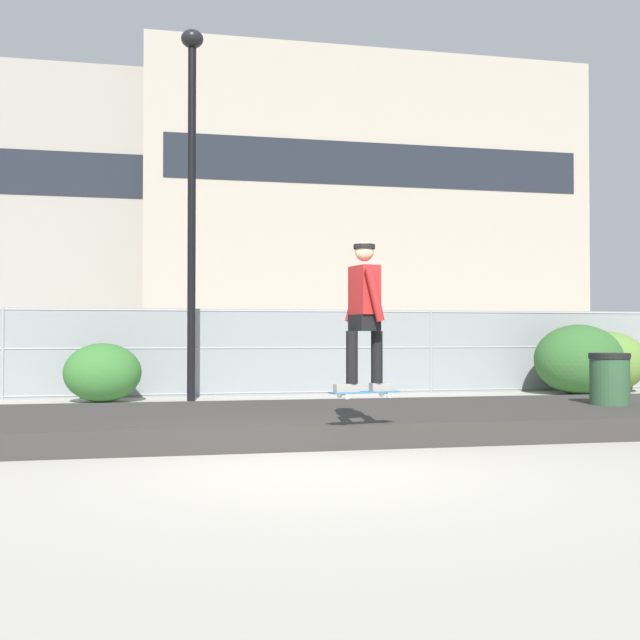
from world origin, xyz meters
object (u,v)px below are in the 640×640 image
(shrub_center, at_px, (579,359))
(trash_bin, at_px, (610,388))
(skater, at_px, (364,308))
(parked_car_mid, at_px, (314,353))
(street_lamp, at_px, (192,172))
(skateboard, at_px, (364,393))
(shrub_left, at_px, (103,373))
(shrub_right, at_px, (609,362))
(parked_car_near, at_px, (59,355))
(parked_car_far, at_px, (571,352))

(shrub_center, xyz_separation_m, trash_bin, (-2.54, -5.19, -0.24))
(trash_bin, bearing_deg, skater, -155.72)
(parked_car_mid, relative_size, shrub_center, 2.29)
(skater, distance_m, street_lamp, 7.86)
(skateboard, xyz_separation_m, shrub_left, (-3.30, 7.16, -0.09))
(skateboard, relative_size, street_lamp, 0.11)
(shrub_center, bearing_deg, parked_car_mid, 143.09)
(shrub_left, distance_m, trash_bin, 9.15)
(skateboard, height_order, parked_car_mid, parked_car_mid)
(skateboard, height_order, street_lamp, street_lamp)
(shrub_right, bearing_deg, parked_car_near, 166.60)
(street_lamp, xyz_separation_m, trash_bin, (5.81, -5.22, -4.00))
(shrub_center, height_order, trash_bin, shrub_center)
(skateboard, xyz_separation_m, skater, (0.00, 0.00, 0.94))
(shrub_right, bearing_deg, trash_bin, -122.15)
(parked_car_far, bearing_deg, skateboard, -128.95)
(shrub_left, height_order, shrub_right, shrub_right)
(parked_car_near, bearing_deg, skater, -66.81)
(parked_car_mid, height_order, shrub_left, parked_car_mid)
(shrub_left, bearing_deg, skater, -65.27)
(street_lamp, height_order, shrub_left, street_lamp)
(shrub_right, distance_m, trash_bin, 6.78)
(parked_car_mid, height_order, shrub_right, parked_car_mid)
(skateboard, height_order, parked_car_near, parked_car_near)
(street_lamp, bearing_deg, skater, -77.22)
(street_lamp, relative_size, shrub_center, 3.72)
(skater, bearing_deg, street_lamp, 102.78)
(skateboard, xyz_separation_m, parked_car_far, (8.51, 10.52, 0.18))
(street_lamp, height_order, parked_car_near, street_lamp)
(skater, xyz_separation_m, parked_car_near, (-4.52, 10.56, -0.76))
(street_lamp, relative_size, parked_car_mid, 1.62)
(skater, bearing_deg, shrub_center, 46.45)
(parked_car_far, height_order, shrub_right, parked_car_far)
(shrub_left, relative_size, shrub_center, 0.75)
(shrub_center, bearing_deg, skateboard, -133.55)
(shrub_center, relative_size, shrub_right, 1.11)
(skateboard, distance_m, trash_bin, 4.60)
(parked_car_far, distance_m, shrub_center, 3.87)
(parked_car_near, height_order, shrub_left, parked_car_near)
(parked_car_far, relative_size, trash_bin, 4.38)
(shrub_center, relative_size, trash_bin, 1.91)
(parked_car_far, bearing_deg, parked_car_near, 179.83)
(skater, xyz_separation_m, street_lamp, (-1.61, 7.11, 2.93))
(skater, xyz_separation_m, parked_car_far, (8.51, 10.52, -0.76))
(skateboard, bearing_deg, skater, 45.00)
(parked_car_mid, relative_size, trash_bin, 4.39)
(parked_car_far, bearing_deg, parked_car_mid, 176.57)
(parked_car_mid, height_order, trash_bin, parked_car_mid)
(skater, distance_m, parked_car_far, 13.55)
(shrub_left, height_order, shrub_center, shrub_center)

